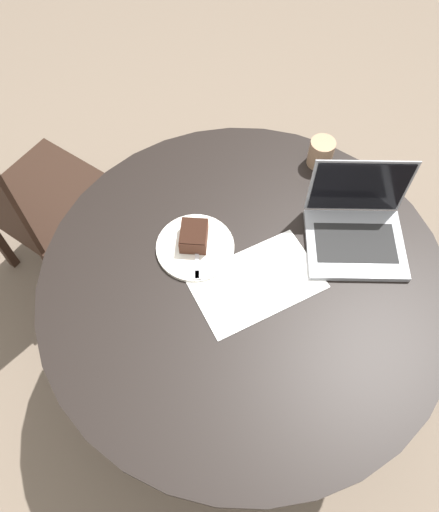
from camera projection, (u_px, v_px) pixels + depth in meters
ground_plane at (237, 360)px, 2.07m from camera, size 12.00×12.00×0.00m
dining_table at (243, 297)px, 1.56m from camera, size 1.21×1.21×0.72m
chair at (27, 200)px, 1.88m from camera, size 0.57×0.57×0.98m
paper_document at (256, 282)px, 1.44m from camera, size 0.37×0.23×0.00m
plate at (195, 247)px, 1.50m from camera, size 0.24×0.24×0.01m
cake_slice at (194, 236)px, 1.48m from camera, size 0.12×0.12×0.06m
fork at (197, 259)px, 1.47m from camera, size 0.09×0.16×0.00m
coffee_glass at (321, 153)px, 1.64m from camera, size 0.08×0.08×0.10m
laptop at (356, 229)px, 1.49m from camera, size 0.37×0.35×0.24m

